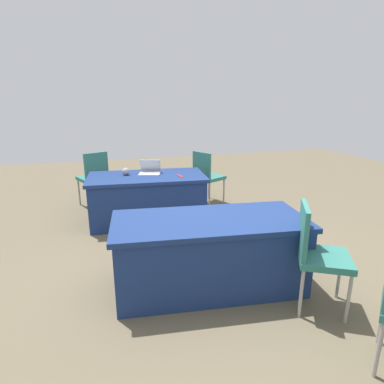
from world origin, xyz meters
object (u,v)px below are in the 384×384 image
at_px(chair_tucked_left, 317,250).
at_px(laptop_silver, 150,171).
at_px(table_mid_left, 209,253).
at_px(scissors_red, 180,176).
at_px(chair_near_front, 94,175).
at_px(yarn_ball, 126,171).
at_px(table_foreground, 148,198).
at_px(chair_aisle, 207,174).

xyz_separation_m(chair_tucked_left, laptop_silver, (1.03, -2.70, 0.20)).
distance_m(table_mid_left, scissors_red, 1.86).
distance_m(table_mid_left, chair_near_front, 3.16).
bearing_deg(yarn_ball, laptop_silver, 177.89).
bearing_deg(scissors_red, table_foreground, -124.33).
relative_size(chair_tucked_left, scissors_red, 5.40).
height_order(chair_tucked_left, chair_aisle, chair_tucked_left).
distance_m(chair_near_front, chair_aisle, 1.98).
relative_size(chair_tucked_left, yarn_ball, 8.72).
height_order(chair_aisle, scissors_red, chair_aisle).
bearing_deg(scissors_red, laptop_silver, -138.85).
height_order(table_mid_left, scissors_red, scissors_red).
height_order(table_foreground, scissors_red, scissors_red).
xyz_separation_m(table_mid_left, laptop_silver, (0.24, -2.11, 0.40)).
height_order(table_foreground, laptop_silver, laptop_silver).
distance_m(chair_tucked_left, chair_aisle, 3.15).
bearing_deg(chair_near_front, table_mid_left, -94.34).
bearing_deg(laptop_silver, table_mid_left, 112.09).
distance_m(chair_near_front, laptop_silver, 1.22).
bearing_deg(chair_tucked_left, chair_aisle, -151.73).
relative_size(table_foreground, chair_tucked_left, 1.89).
bearing_deg(scissors_red, chair_near_front, -145.38).
relative_size(chair_aisle, yarn_ball, 8.59).
bearing_deg(yarn_ball, table_foreground, 157.53).
distance_m(chair_tucked_left, yarn_ball, 3.06).
distance_m(chair_aisle, laptop_silver, 1.20).
bearing_deg(chair_aisle, scissors_red, -68.96).
bearing_deg(chair_aisle, yarn_ball, -99.94).
bearing_deg(table_foreground, chair_tucked_left, 112.89).
height_order(chair_tucked_left, scissors_red, chair_tucked_left).
xyz_separation_m(chair_aisle, scissors_red, (0.68, 0.75, 0.18)).
bearing_deg(chair_tucked_left, table_foreground, -127.68).
bearing_deg(chair_near_front, chair_aisle, -36.23).
bearing_deg(chair_near_front, scissors_red, -67.02).
xyz_separation_m(chair_near_front, chair_tucked_left, (-1.87, 3.56, -0.01)).
height_order(chair_near_front, laptop_silver, chair_near_front).
xyz_separation_m(chair_near_front, yarn_ball, (-0.48, 0.84, 0.21)).
xyz_separation_m(chair_near_front, laptop_silver, (-0.84, 0.86, 0.20)).
bearing_deg(table_foreground, laptop_silver, -121.38).
xyz_separation_m(table_mid_left, chair_near_front, (1.08, -2.97, 0.20)).
xyz_separation_m(table_mid_left, scissors_red, (-0.17, -1.81, 0.37)).
distance_m(table_foreground, table_mid_left, 2.02).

